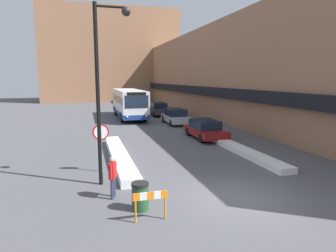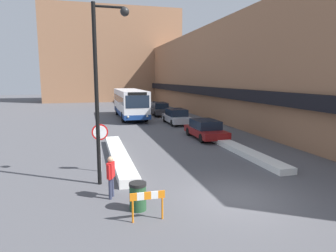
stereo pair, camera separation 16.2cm
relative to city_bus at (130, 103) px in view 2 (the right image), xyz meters
The scene contains 14 objects.
ground_plane 23.83m from the city_bus, 88.61° to the right, with size 160.00×160.00×0.00m, color #515156.
building_row_right 11.06m from the city_bus, ahead, with size 5.50×60.00×10.07m.
building_backdrop_far 28.63m from the city_bus, 88.81° to the left, with size 26.00×8.00×17.64m.
snow_bank_left 17.45m from the city_bus, 100.02° to the right, with size 0.90×9.29×0.39m.
snow_bank_right 17.20m from the city_bus, 75.89° to the right, with size 0.90×10.79×0.32m.
city_bus is the anchor object (origin of this frame).
parked_car_front 13.51m from the city_bus, 73.72° to the right, with size 1.93×4.52×1.36m.
parked_car_middle 6.75m from the city_bus, 55.52° to the right, with size 1.92×4.49×1.45m.
parked_car_back 4.20m from the city_bus, 22.61° to the left, with size 1.88×4.41×1.53m.
stop_sign 19.58m from the city_bus, 101.97° to the right, with size 0.76×0.08×2.29m.
street_lamp 21.42m from the city_bus, 100.69° to the right, with size 1.46×0.36×7.29m.
pedestrian 22.83m from the city_bus, 99.68° to the right, with size 0.33×0.49×1.58m.
trash_bin 23.99m from the city_bus, 97.32° to the right, with size 0.59×0.59×0.95m.
construction_barricade 24.82m from the city_bus, 96.69° to the right, with size 1.10×0.06×0.94m.
Camera 2 is at (-5.13, -9.49, 4.39)m, focal length 32.00 mm.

